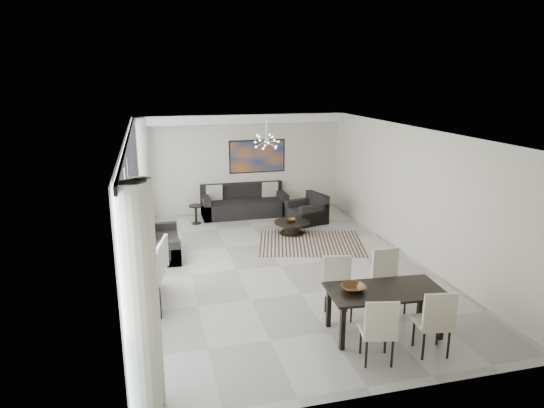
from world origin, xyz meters
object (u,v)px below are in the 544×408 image
object	(u,v)px
tv_console	(148,290)
television	(156,260)
dining_table	(385,295)
sofa_main	(244,205)
coffee_table	(292,227)

from	to	relation	value
tv_console	television	size ratio (longest dim) A/B	1.36
tv_console	television	bearing A→B (deg)	21.07
dining_table	television	bearing A→B (deg)	148.40
sofa_main	dining_table	size ratio (longest dim) A/B	1.32
sofa_main	television	size ratio (longest dim) A/B	2.27
coffee_table	sofa_main	world-z (taller)	sofa_main
coffee_table	television	world-z (taller)	television
coffee_table	sofa_main	distance (m)	2.21
tv_console	sofa_main	bearing A→B (deg)	61.67
tv_console	television	xyz separation A→B (m)	(0.16, 0.06, 0.54)
tv_console	television	distance (m)	0.57
sofa_main	television	world-z (taller)	television
television	dining_table	size ratio (longest dim) A/B	0.58
sofa_main	dining_table	xyz separation A→B (m)	(0.83, -7.18, 0.36)
coffee_table	dining_table	world-z (taller)	dining_table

